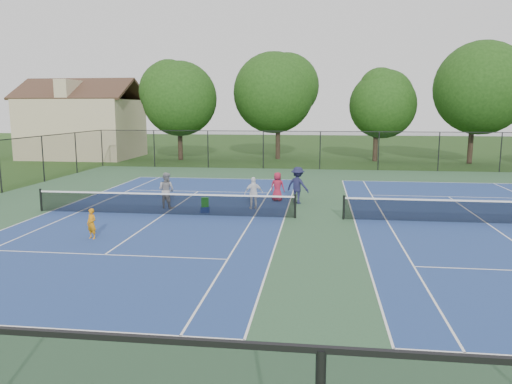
# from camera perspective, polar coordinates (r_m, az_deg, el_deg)

# --- Properties ---
(ground) EXTENTS (140.00, 140.00, 0.00)m
(ground) POSITION_cam_1_polar(r_m,az_deg,el_deg) (22.01, 7.22, -3.06)
(ground) COLOR #234716
(ground) RESTS_ON ground
(court_pad) EXTENTS (36.00, 36.00, 0.01)m
(court_pad) POSITION_cam_1_polar(r_m,az_deg,el_deg) (22.01, 7.22, -3.05)
(court_pad) COLOR #2F5435
(court_pad) RESTS_ON ground
(tennis_court_left) EXTENTS (12.00, 23.83, 1.07)m
(tennis_court_left) POSITION_cam_1_polar(r_m,az_deg,el_deg) (23.07, -10.45, -2.31)
(tennis_court_left) COLOR navy
(tennis_court_left) RESTS_ON ground
(tennis_court_right) EXTENTS (12.00, 23.83, 1.07)m
(tennis_court_right) POSITION_cam_1_polar(r_m,az_deg,el_deg) (23.09, 24.89, -3.04)
(tennis_court_right) COLOR navy
(tennis_court_right) RESTS_ON ground
(perimeter_fence) EXTENTS (36.08, 36.08, 3.02)m
(perimeter_fence) POSITION_cam_1_polar(r_m,az_deg,el_deg) (21.72, 7.31, 1.07)
(perimeter_fence) COLOR black
(perimeter_fence) RESTS_ON ground
(tree_back_a) EXTENTS (6.80, 6.80, 9.15)m
(tree_back_a) POSITION_cam_1_polar(r_m,az_deg,el_deg) (47.32, -8.79, 10.96)
(tree_back_a) COLOR #2D2116
(tree_back_a) RESTS_ON ground
(tree_back_b) EXTENTS (7.60, 7.60, 10.03)m
(tree_back_b) POSITION_cam_1_polar(r_m,az_deg,el_deg) (47.69, 2.56, 11.72)
(tree_back_b) COLOR #2D2116
(tree_back_b) RESTS_ON ground
(tree_back_c) EXTENTS (6.00, 6.00, 8.40)m
(tree_back_c) POSITION_cam_1_polar(r_m,az_deg,el_deg) (46.77, 13.68, 10.14)
(tree_back_c) COLOR #2D2116
(tree_back_c) RESTS_ON ground
(tree_back_d) EXTENTS (7.80, 7.80, 10.37)m
(tree_back_d) POSITION_cam_1_polar(r_m,az_deg,el_deg) (47.37, 23.73, 11.23)
(tree_back_d) COLOR #2D2116
(tree_back_d) RESTS_ON ground
(clapboard_house) EXTENTS (10.80, 8.10, 7.65)m
(clapboard_house) POSITION_cam_1_polar(r_m,az_deg,el_deg) (51.88, -19.15, 7.16)
(clapboard_house) COLOR tan
(clapboard_house) RESTS_ON ground
(child_player) EXTENTS (0.49, 0.41, 1.14)m
(child_player) POSITION_cam_1_polar(r_m,az_deg,el_deg) (19.40, -18.27, -3.46)
(child_player) COLOR orange
(child_player) RESTS_ON ground
(instructor) EXTENTS (1.02, 0.91, 1.74)m
(instructor) POSITION_cam_1_polar(r_m,az_deg,el_deg) (24.43, -10.20, 0.20)
(instructor) COLOR gray
(instructor) RESTS_ON ground
(bystander_a) EXTENTS (0.98, 0.66, 1.55)m
(bystander_a) POSITION_cam_1_polar(r_m,az_deg,el_deg) (23.78, -0.26, -0.14)
(bystander_a) COLOR white
(bystander_a) RESTS_ON ground
(bystander_b) EXTENTS (1.39, 1.18, 1.87)m
(bystander_b) POSITION_cam_1_polar(r_m,az_deg,el_deg) (25.26, 4.79, 0.77)
(bystander_b) COLOR #1B1D3D
(bystander_b) RESTS_ON ground
(bystander_c) EXTENTS (0.83, 0.63, 1.51)m
(bystander_c) POSITION_cam_1_polar(r_m,az_deg,el_deg) (25.90, 2.47, 0.61)
(bystander_c) COLOR maroon
(bystander_c) RESTS_ON ground
(ball_crate) EXTENTS (0.44, 0.34, 0.28)m
(ball_crate) POSITION_cam_1_polar(r_m,az_deg,el_deg) (23.23, -5.84, -2.02)
(ball_crate) COLOR navy
(ball_crate) RESTS_ON ground
(ball_hopper) EXTENTS (0.39, 0.34, 0.42)m
(ball_hopper) POSITION_cam_1_polar(r_m,az_deg,el_deg) (23.16, -5.85, -1.17)
(ball_hopper) COLOR #1B9D1B
(ball_hopper) RESTS_ON ball_crate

